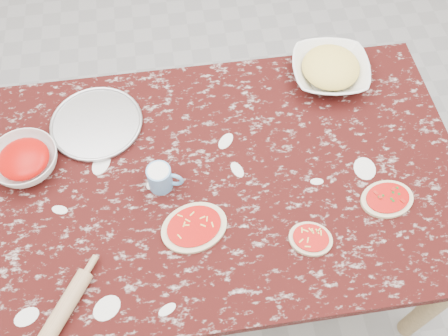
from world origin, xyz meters
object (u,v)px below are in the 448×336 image
pizza_tray (97,124)px  worktable (224,188)px  sauce_bowl (25,161)px  flour_mug (161,178)px  cheese_bowl (330,71)px  rolling_pin (63,311)px

pizza_tray → worktable: bearing=-33.4°
sauce_bowl → flour_mug: size_ratio=1.93×
cheese_bowl → flour_mug: (-0.66, -0.37, 0.01)m
pizza_tray → cheese_bowl: (0.86, 0.10, 0.03)m
cheese_bowl → rolling_pin: 1.22m
sauce_bowl → rolling_pin: sauce_bowl is taller
cheese_bowl → rolling_pin: (-0.96, -0.75, -0.01)m
rolling_pin → flour_mug: bearing=50.8°
worktable → rolling_pin: size_ratio=6.65×
worktable → cheese_bowl: (0.45, 0.37, 0.12)m
flour_mug → rolling_pin: 0.49m
worktable → rolling_pin: (-0.51, -0.38, 0.11)m
flour_mug → rolling_pin: flour_mug is taller
sauce_bowl → flour_mug: flour_mug is taller
flour_mug → sauce_bowl: bearing=162.6°
worktable → flour_mug: size_ratio=13.83×
worktable → cheese_bowl: 0.59m
sauce_bowl → cheese_bowl: size_ratio=0.79×
sauce_bowl → cheese_bowl: 1.12m
pizza_tray → rolling_pin: (-0.10, -0.65, 0.02)m
pizza_tray → rolling_pin: 0.66m
worktable → flour_mug: 0.24m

